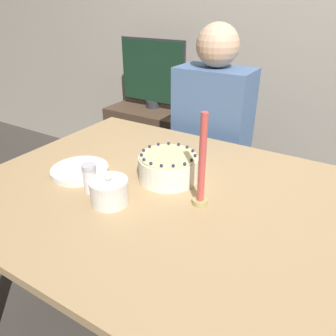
# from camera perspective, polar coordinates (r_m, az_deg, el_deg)

# --- Properties ---
(ground_plane) EXTENTS (12.00, 12.00, 0.00)m
(ground_plane) POSITION_cam_1_polar(r_m,az_deg,el_deg) (1.69, 1.33, -26.77)
(ground_plane) COLOR #3D3833
(wall_behind) EXTENTS (8.00, 0.05, 2.60)m
(wall_behind) POSITION_cam_1_polar(r_m,az_deg,el_deg) (2.31, 21.18, 24.07)
(wall_behind) COLOR #ADA393
(wall_behind) RESTS_ON ground_plane
(dining_table) EXTENTS (1.52, 1.09, 0.75)m
(dining_table) POSITION_cam_1_polar(r_m,az_deg,el_deg) (1.22, 1.67, -8.64)
(dining_table) COLOR tan
(dining_table) RESTS_ON ground_plane
(cake) EXTENTS (0.23, 0.23, 0.11)m
(cake) POSITION_cam_1_polar(r_m,az_deg,el_deg) (1.25, 0.00, 0.16)
(cake) COLOR white
(cake) RESTS_ON dining_table
(sugar_bowl) EXTENTS (0.13, 0.13, 0.11)m
(sugar_bowl) POSITION_cam_1_polar(r_m,az_deg,el_deg) (1.12, -10.20, -4.01)
(sugar_bowl) COLOR silver
(sugar_bowl) RESTS_ON dining_table
(sugar_shaker) EXTENTS (0.05, 0.05, 0.11)m
(sugar_shaker) POSITION_cam_1_polar(r_m,az_deg,el_deg) (1.20, -13.43, -1.71)
(sugar_shaker) COLOR white
(sugar_shaker) RESTS_ON dining_table
(plate_stack) EXTENTS (0.23, 0.23, 0.02)m
(plate_stack) POSITION_cam_1_polar(r_m,az_deg,el_deg) (1.35, -15.08, -0.40)
(plate_stack) COLOR silver
(plate_stack) RESTS_ON dining_table
(candle) EXTENTS (0.05, 0.05, 0.32)m
(candle) POSITION_cam_1_polar(r_m,az_deg,el_deg) (1.06, 5.90, -0.15)
(candle) COLOR tan
(candle) RESTS_ON dining_table
(person_man_blue_shirt) EXTENTS (0.40, 0.34, 1.27)m
(person_man_blue_shirt) POSITION_cam_1_polar(r_m,az_deg,el_deg) (1.93, 7.40, 2.31)
(person_man_blue_shirt) COLOR #2D2D38
(person_man_blue_shirt) RESTS_ON ground_plane
(side_cabinet) EXTENTS (0.61, 0.45, 0.64)m
(side_cabinet) POSITION_cam_1_polar(r_m,az_deg,el_deg) (2.62, -2.47, 3.83)
(side_cabinet) COLOR #4C3828
(side_cabinet) RESTS_ON ground_plane
(tv_monitor) EXTENTS (0.52, 0.10, 0.49)m
(tv_monitor) POSITION_cam_1_polar(r_m,az_deg,el_deg) (2.45, -2.71, 16.17)
(tv_monitor) COLOR #2D2D33
(tv_monitor) RESTS_ON side_cabinet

